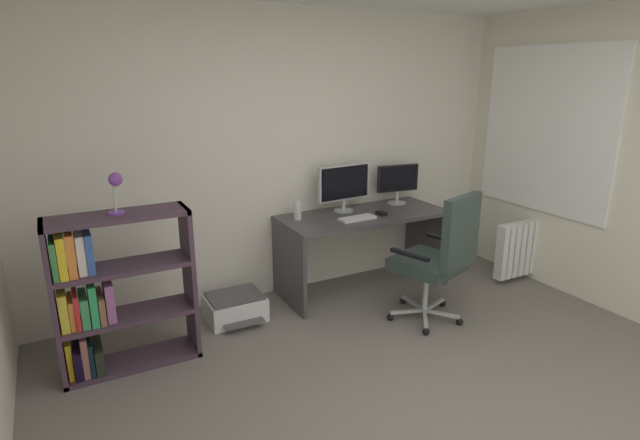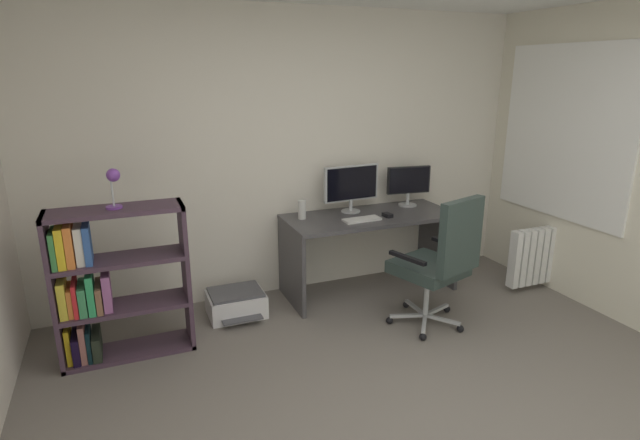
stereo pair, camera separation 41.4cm
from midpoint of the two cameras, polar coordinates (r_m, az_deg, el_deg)
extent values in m
cube|color=slate|center=(3.25, 11.36, -22.79)|extent=(4.57, 4.69, 0.02)
cube|color=silver|center=(4.67, -6.66, 7.18)|extent=(4.57, 0.10, 2.57)
cube|color=white|center=(5.20, 22.04, 9.33)|extent=(0.01, 1.35, 1.46)
cube|color=white|center=(5.20, 21.99, 9.33)|extent=(0.02, 1.43, 1.54)
cube|color=#434144|center=(4.71, 2.44, 0.48)|extent=(1.58, 0.68, 0.04)
cube|color=#434144|center=(4.51, -6.16, -5.40)|extent=(0.04, 0.65, 0.72)
cube|color=#434144|center=(5.24, 9.70, -2.38)|extent=(0.04, 0.65, 0.72)
cylinder|color=#B2B5B7|center=(4.79, 0.19, 1.06)|extent=(0.18, 0.18, 0.01)
cylinder|color=#B2B5B7|center=(4.77, 0.20, 1.78)|extent=(0.03, 0.03, 0.11)
cube|color=#B7BABC|center=(4.72, 0.20, 4.23)|extent=(0.56, 0.08, 0.33)
cube|color=black|center=(4.71, 0.34, 4.19)|extent=(0.52, 0.04, 0.30)
cylinder|color=#B2B5B7|center=(5.10, 6.34, 1.92)|extent=(0.18, 0.18, 0.01)
cylinder|color=#B2B5B7|center=(5.08, 6.36, 2.67)|extent=(0.03, 0.03, 0.13)
cube|color=black|center=(5.04, 6.43, 4.69)|extent=(0.44, 0.09, 0.26)
cube|color=black|center=(5.03, 6.53, 4.64)|extent=(0.40, 0.06, 0.24)
cube|color=silver|center=(4.52, 1.62, 0.16)|extent=(0.35, 0.14, 0.02)
cube|color=black|center=(4.67, 4.39, 0.73)|extent=(0.07, 0.11, 0.03)
cylinder|color=silver|center=(4.51, -5.19, 1.06)|extent=(0.07, 0.07, 0.17)
cube|color=#B7BABC|center=(4.54, 10.13, -9.40)|extent=(0.30, 0.12, 0.02)
sphere|color=black|center=(4.67, 11.16, -9.23)|extent=(0.06, 0.06, 0.06)
cube|color=#B7BABC|center=(4.54, 7.88, -9.31)|extent=(0.03, 0.30, 0.02)
sphere|color=black|center=(4.66, 6.78, -9.07)|extent=(0.06, 0.06, 0.06)
cube|color=#B7BABC|center=(4.39, 7.13, -10.23)|extent=(0.29, 0.12, 0.02)
sphere|color=black|center=(4.37, 5.19, -10.89)|extent=(0.06, 0.06, 0.06)
cube|color=#B7BABC|center=(4.29, 9.03, -10.92)|extent=(0.20, 0.26, 0.02)
sphere|color=black|center=(4.18, 9.02, -12.35)|extent=(0.06, 0.06, 0.06)
cube|color=#B7BABC|center=(4.39, 10.91, -10.37)|extent=(0.20, 0.26, 0.02)
sphere|color=black|center=(4.38, 12.80, -11.16)|extent=(0.06, 0.06, 0.06)
cylinder|color=#B7BABC|center=(4.35, 9.13, -7.83)|extent=(0.04, 0.04, 0.37)
cube|color=#2C3B37|center=(4.26, 9.27, -4.92)|extent=(0.62, 0.63, 0.10)
cube|color=#2C3B37|center=(4.00, 12.76, -1.39)|extent=(0.46, 0.20, 0.58)
cube|color=black|center=(4.00, 7.15, -3.95)|extent=(0.14, 0.35, 0.03)
cube|color=black|center=(4.42, 11.37, -2.17)|extent=(0.14, 0.35, 0.03)
cube|color=#432F3E|center=(3.87, -30.60, -8.33)|extent=(0.03, 0.31, 1.12)
cube|color=#432F3E|center=(3.90, -17.45, -6.49)|extent=(0.03, 0.31, 1.12)
cube|color=#432F3E|center=(3.69, -24.96, 0.33)|extent=(0.92, 0.31, 0.03)
cube|color=#432F3E|center=(4.10, -23.08, -14.45)|extent=(0.92, 0.31, 0.03)
cube|color=#432F3E|center=(3.93, -23.68, -9.88)|extent=(0.86, 0.31, 0.03)
cube|color=#432F3E|center=(3.79, -24.30, -4.94)|extent=(0.86, 0.31, 0.03)
cube|color=gold|center=(4.04, -29.15, -13.35)|extent=(0.03, 0.22, 0.27)
cube|color=black|center=(4.04, -28.41, -13.77)|extent=(0.05, 0.25, 0.20)
cube|color=#925853|center=(4.02, -27.80, -13.11)|extent=(0.04, 0.25, 0.29)
cube|color=black|center=(4.03, -27.22, -13.36)|extent=(0.03, 0.25, 0.24)
cube|color=black|center=(4.05, -26.47, -13.56)|extent=(0.06, 0.29, 0.18)
cube|color=gold|center=(3.88, -29.76, -8.71)|extent=(0.05, 0.25, 0.26)
cube|color=orange|center=(3.88, -29.03, -9.06)|extent=(0.03, 0.23, 0.20)
cube|color=red|center=(3.87, -28.58, -8.76)|extent=(0.03, 0.25, 0.24)
cube|color=#398554|center=(3.88, -27.89, -8.87)|extent=(0.05, 0.26, 0.21)
cube|color=#2C995A|center=(3.86, -27.14, -8.19)|extent=(0.05, 0.27, 0.29)
cube|color=brown|center=(3.88, -26.32, -8.75)|extent=(0.04, 0.27, 0.19)
cube|color=#985790|center=(3.86, -25.57, -8.13)|extent=(0.06, 0.23, 0.27)
cube|color=#3C8543|center=(3.75, -30.67, -3.76)|extent=(0.03, 0.25, 0.25)
cube|color=yellow|center=(3.74, -30.00, -3.48)|extent=(0.05, 0.25, 0.28)
cube|color=orange|center=(3.75, -29.20, -3.24)|extent=(0.05, 0.27, 0.29)
cube|color=silver|center=(3.75, -28.30, -3.28)|extent=(0.05, 0.22, 0.27)
cube|color=#32579E|center=(3.74, -27.53, -3.19)|extent=(0.05, 0.23, 0.27)
cylinder|color=purple|center=(3.68, -24.98, 0.69)|extent=(0.11, 0.11, 0.02)
cylinder|color=silver|center=(3.66, -25.17, 2.23)|extent=(0.01, 0.01, 0.19)
sphere|color=purple|center=(3.63, -25.12, 4.12)|extent=(0.09, 0.09, 0.09)
cube|color=silver|center=(4.45, -12.22, -9.70)|extent=(0.47, 0.37, 0.20)
cube|color=#4C4C51|center=(4.40, -12.31, -8.40)|extent=(0.44, 0.34, 0.02)
cube|color=#4C4C51|center=(4.27, -11.32, -11.39)|extent=(0.33, 0.10, 0.01)
cube|color=white|center=(5.15, 17.62, -3.59)|extent=(0.06, 0.10, 0.55)
cube|color=white|center=(5.20, 18.25, -3.43)|extent=(0.06, 0.10, 0.55)
cube|color=white|center=(5.26, 18.87, -3.27)|extent=(0.06, 0.10, 0.55)
cube|color=white|center=(5.32, 19.48, -3.12)|extent=(0.06, 0.10, 0.55)
cube|color=white|center=(5.38, 20.07, -2.97)|extent=(0.06, 0.10, 0.55)
cube|color=white|center=(5.43, 20.65, -2.82)|extent=(0.06, 0.10, 0.55)
cube|color=white|center=(5.49, 21.22, -2.68)|extent=(0.06, 0.10, 0.55)
cube|color=white|center=(5.55, 21.77, -2.54)|extent=(0.06, 0.10, 0.55)
cube|color=white|center=(5.61, 22.31, -2.40)|extent=(0.06, 0.10, 0.55)
camera|label=1|loc=(0.21, -92.86, -0.85)|focal=28.45mm
camera|label=2|loc=(0.21, 87.14, 0.85)|focal=28.45mm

